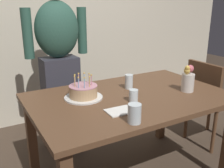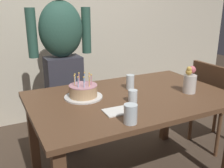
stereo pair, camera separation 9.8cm
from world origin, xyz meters
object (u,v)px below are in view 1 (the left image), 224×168
(water_glass_side, at_px, (129,82))
(person_man_bearded, at_px, (59,62))
(water_glass_near, at_px, (133,96))
(flower_vase, at_px, (188,80))
(birthday_cake, at_px, (83,92))
(water_glass_far, at_px, (134,113))
(napkin_stack, at_px, (120,111))
(dining_chair, at_px, (209,97))

(water_glass_side, bearing_deg, person_man_bearded, 119.53)
(water_glass_near, distance_m, flower_vase, 0.50)
(birthday_cake, distance_m, water_glass_far, 0.53)
(water_glass_near, relative_size, person_man_bearded, 0.05)
(person_man_bearded, bearing_deg, birthday_cake, 85.99)
(flower_vase, relative_size, person_man_bearded, 0.13)
(birthday_cake, bearing_deg, flower_vase, -18.63)
(water_glass_far, xyz_separation_m, person_man_bearded, (-0.05, 1.19, 0.08))
(napkin_stack, height_order, flower_vase, flower_vase)
(water_glass_far, relative_size, flower_vase, 0.54)
(water_glass_near, distance_m, person_man_bearded, 0.95)
(water_glass_near, xyz_separation_m, water_glass_side, (0.13, 0.26, 0.01))
(birthday_cake, xyz_separation_m, water_glass_far, (0.10, -0.52, 0.01))
(person_man_bearded, bearing_deg, water_glass_side, 119.53)
(water_glass_far, xyz_separation_m, dining_chair, (1.24, 0.48, -0.28))
(napkin_stack, bearing_deg, water_glass_far, -93.15)
(flower_vase, height_order, dining_chair, flower_vase)
(water_glass_far, xyz_separation_m, napkin_stack, (0.01, 0.18, -0.05))
(water_glass_far, bearing_deg, flower_vase, 20.54)
(birthday_cake, relative_size, napkin_stack, 1.59)
(napkin_stack, bearing_deg, dining_chair, 14.00)
(water_glass_near, xyz_separation_m, flower_vase, (0.50, -0.03, 0.05))
(napkin_stack, relative_size, dining_chair, 0.20)
(water_glass_near, xyz_separation_m, dining_chair, (1.05, 0.20, -0.27))
(water_glass_side, bearing_deg, water_glass_far, -120.33)
(water_glass_near, xyz_separation_m, napkin_stack, (-0.18, -0.10, -0.04))
(birthday_cake, xyz_separation_m, dining_chair, (1.34, -0.04, -0.27))
(birthday_cake, xyz_separation_m, water_glass_near, (0.28, -0.24, -0.00))
(water_glass_far, distance_m, person_man_bearded, 1.20)
(water_glass_side, relative_size, napkin_stack, 0.66)
(water_glass_near, xyz_separation_m, person_man_bearded, (-0.24, 0.91, 0.09))
(birthday_cake, height_order, water_glass_far, birthday_cake)
(water_glass_side, bearing_deg, napkin_stack, -130.13)
(birthday_cake, distance_m, person_man_bearded, 0.68)
(water_glass_near, bearing_deg, dining_chair, 10.84)
(birthday_cake, xyz_separation_m, flower_vase, (0.78, -0.26, 0.05))
(napkin_stack, bearing_deg, birthday_cake, 107.44)
(water_glass_near, bearing_deg, flower_vase, -3.03)
(water_glass_near, height_order, dining_chair, dining_chair)
(napkin_stack, bearing_deg, flower_vase, 6.63)
(dining_chair, bearing_deg, flower_vase, 112.33)
(water_glass_far, bearing_deg, birthday_cake, 100.64)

